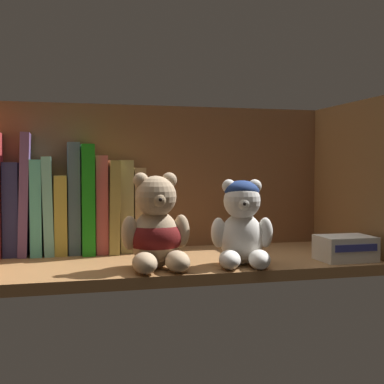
# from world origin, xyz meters

# --- Properties ---
(shelf_board) EXTENTS (0.75, 0.31, 0.02)m
(shelf_board) POSITION_xyz_m (0.00, 0.00, 0.01)
(shelf_board) COLOR olive
(shelf_board) RESTS_ON ground
(shelf_back_panel) EXTENTS (0.78, 0.01, 0.33)m
(shelf_back_panel) POSITION_xyz_m (0.00, 0.16, 0.17)
(shelf_back_panel) COLOR brown
(shelf_back_panel) RESTS_ON ground
(shelf_side_panel_right) EXTENTS (0.02, 0.33, 0.33)m
(shelf_side_panel_right) POSITION_xyz_m (0.38, 0.00, 0.17)
(shelf_side_panel_right) COLOR olive
(shelf_side_panel_right) RESTS_ON ground
(book_1) EXTENTS (0.03, 0.09, 0.19)m
(book_1) POSITION_xyz_m (-0.31, 0.13, 0.11)
(book_1) COLOR navy
(book_1) RESTS_ON shelf_board
(book_2) EXTENTS (0.03, 0.11, 0.25)m
(book_2) POSITION_xyz_m (-0.28, 0.13, 0.14)
(book_2) COLOR #694779
(book_2) RESTS_ON shelf_board
(book_3) EXTENTS (0.02, 0.11, 0.19)m
(book_3) POSITION_xyz_m (-0.26, 0.13, 0.12)
(book_3) COLOR #55BBAF
(book_3) RESTS_ON shelf_board
(book_4) EXTENTS (0.02, 0.11, 0.20)m
(book_4) POSITION_xyz_m (-0.24, 0.13, 0.12)
(book_4) COLOR #76C5BC
(book_4) RESTS_ON shelf_board
(book_5) EXTENTS (0.03, 0.11, 0.16)m
(book_5) POSITION_xyz_m (-0.21, 0.13, 0.10)
(book_5) COLOR gold
(book_5) RESTS_ON shelf_board
(book_6) EXTENTS (0.02, 0.10, 0.23)m
(book_6) POSITION_xyz_m (-0.19, 0.13, 0.13)
(book_6) COLOR slate
(book_6) RESTS_ON shelf_board
(book_7) EXTENTS (0.03, 0.13, 0.22)m
(book_7) POSITION_xyz_m (-0.16, 0.13, 0.13)
(book_7) COLOR #1B8E19
(book_7) RESTS_ON shelf_board
(book_8) EXTENTS (0.02, 0.12, 0.20)m
(book_8) POSITION_xyz_m (-0.13, 0.13, 0.12)
(book_8) COLOR #C85555
(book_8) RESTS_ON shelf_board
(book_9) EXTENTS (0.02, 0.14, 0.19)m
(book_9) POSITION_xyz_m (-0.11, 0.13, 0.12)
(book_9) COLOR olive
(book_9) RESTS_ON shelf_board
(book_10) EXTENTS (0.03, 0.10, 0.19)m
(book_10) POSITION_xyz_m (-0.08, 0.13, 0.12)
(book_10) COLOR #9C9157
(book_10) RESTS_ON shelf_board
(book_11) EXTENTS (0.02, 0.10, 0.18)m
(book_11) POSITION_xyz_m (-0.05, 0.13, 0.11)
(book_11) COLOR #A28355
(book_11) RESTS_ON shelf_board
(teddy_bear_larger) EXTENTS (0.12, 0.13, 0.17)m
(teddy_bear_larger) POSITION_xyz_m (-0.05, -0.08, 0.09)
(teddy_bear_larger) COLOR tan
(teddy_bear_larger) RESTS_ON shelf_board
(teddy_bear_smaller) EXTENTS (0.12, 0.12, 0.16)m
(teddy_bear_smaller) POSITION_xyz_m (0.10, -0.09, 0.09)
(teddy_bear_smaller) COLOR white
(teddy_bear_smaller) RESTS_ON shelf_board
(small_product_box) EXTENTS (0.10, 0.08, 0.05)m
(small_product_box) POSITION_xyz_m (0.31, -0.10, 0.04)
(small_product_box) COLOR silver
(small_product_box) RESTS_ON shelf_board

